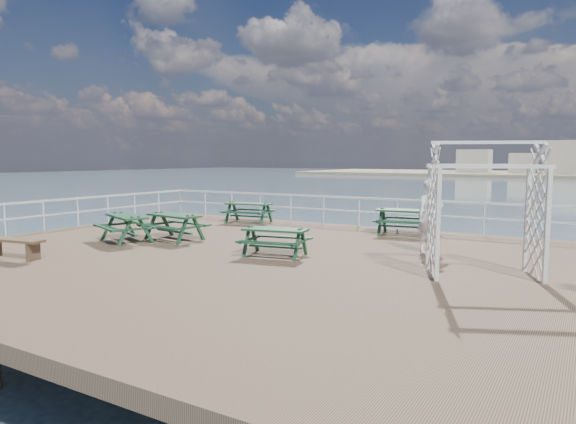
{
  "coord_description": "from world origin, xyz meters",
  "views": [
    {
      "loc": [
        7.44,
        -10.82,
        2.52
      ],
      "look_at": [
        0.51,
        0.82,
        1.1
      ],
      "focal_mm": 32.0,
      "sensor_mm": 36.0,
      "label": 1
    }
  ],
  "objects_px": {
    "picnic_table_a": "(174,221)",
    "picnic_table_d": "(126,222)",
    "trellis_arbor": "(485,217)",
    "picnic_table_e": "(275,236)",
    "flat_bench_near": "(13,244)",
    "person": "(430,216)",
    "picnic_table_c": "(407,216)",
    "picnic_table_b": "(249,208)"
  },
  "relations": [
    {
      "from": "picnic_table_d",
      "to": "person",
      "type": "distance_m",
      "value": 8.97
    },
    {
      "from": "picnic_table_b",
      "to": "picnic_table_d",
      "type": "relative_size",
      "value": 0.88
    },
    {
      "from": "picnic_table_d",
      "to": "picnic_table_e",
      "type": "distance_m",
      "value": 5.21
    },
    {
      "from": "picnic_table_e",
      "to": "picnic_table_a",
      "type": "bearing_deg",
      "value": 159.94
    },
    {
      "from": "picnic_table_d",
      "to": "flat_bench_near",
      "type": "bearing_deg",
      "value": -71.51
    },
    {
      "from": "picnic_table_b",
      "to": "person",
      "type": "relative_size",
      "value": 1.03
    },
    {
      "from": "picnic_table_d",
      "to": "trellis_arbor",
      "type": "bearing_deg",
      "value": 26.4
    },
    {
      "from": "picnic_table_b",
      "to": "picnic_table_d",
      "type": "bearing_deg",
      "value": -105.02
    },
    {
      "from": "picnic_table_a",
      "to": "picnic_table_b",
      "type": "relative_size",
      "value": 1.01
    },
    {
      "from": "picnic_table_a",
      "to": "trellis_arbor",
      "type": "xyz_separation_m",
      "value": [
        9.2,
        -0.32,
        0.71
      ]
    },
    {
      "from": "picnic_table_d",
      "to": "trellis_arbor",
      "type": "distance_m",
      "value": 10.31
    },
    {
      "from": "picnic_table_c",
      "to": "picnic_table_e",
      "type": "height_order",
      "value": "picnic_table_c"
    },
    {
      "from": "person",
      "to": "picnic_table_b",
      "type": "bearing_deg",
      "value": 124.67
    },
    {
      "from": "picnic_table_a",
      "to": "trellis_arbor",
      "type": "relative_size",
      "value": 0.7
    },
    {
      "from": "picnic_table_e",
      "to": "picnic_table_c",
      "type": "bearing_deg",
      "value": 60.63
    },
    {
      "from": "picnic_table_c",
      "to": "picnic_table_d",
      "type": "height_order",
      "value": "picnic_table_c"
    },
    {
      "from": "picnic_table_b",
      "to": "trellis_arbor",
      "type": "bearing_deg",
      "value": -36.15
    },
    {
      "from": "picnic_table_c",
      "to": "flat_bench_near",
      "type": "bearing_deg",
      "value": -137.15
    },
    {
      "from": "flat_bench_near",
      "to": "person",
      "type": "bearing_deg",
      "value": 26.23
    },
    {
      "from": "picnic_table_d",
      "to": "picnic_table_e",
      "type": "height_order",
      "value": "picnic_table_d"
    },
    {
      "from": "picnic_table_a",
      "to": "picnic_table_d",
      "type": "xyz_separation_m",
      "value": [
        -1.07,
        -0.94,
        0.0
      ]
    },
    {
      "from": "picnic_table_a",
      "to": "flat_bench_near",
      "type": "xyz_separation_m",
      "value": [
        -1.33,
        -4.37,
        -0.19
      ]
    },
    {
      "from": "picnic_table_e",
      "to": "person",
      "type": "bearing_deg",
      "value": 26.28
    },
    {
      "from": "flat_bench_near",
      "to": "person",
      "type": "relative_size",
      "value": 0.94
    },
    {
      "from": "picnic_table_d",
      "to": "picnic_table_b",
      "type": "bearing_deg",
      "value": 106.7
    },
    {
      "from": "picnic_table_b",
      "to": "flat_bench_near",
      "type": "height_order",
      "value": "picnic_table_b"
    },
    {
      "from": "picnic_table_a",
      "to": "flat_bench_near",
      "type": "bearing_deg",
      "value": -99.01
    },
    {
      "from": "picnic_table_d",
      "to": "picnic_table_e",
      "type": "bearing_deg",
      "value": 26.06
    },
    {
      "from": "person",
      "to": "flat_bench_near",
      "type": "bearing_deg",
      "value": 179.63
    },
    {
      "from": "picnic_table_b",
      "to": "person",
      "type": "xyz_separation_m",
      "value": [
        7.9,
        -2.81,
        0.41
      ]
    },
    {
      "from": "picnic_table_b",
      "to": "picnic_table_c",
      "type": "relative_size",
      "value": 0.93
    },
    {
      "from": "picnic_table_e",
      "to": "trellis_arbor",
      "type": "relative_size",
      "value": 0.65
    },
    {
      "from": "picnic_table_c",
      "to": "person",
      "type": "distance_m",
      "value": 3.24
    },
    {
      "from": "picnic_table_d",
      "to": "flat_bench_near",
      "type": "distance_m",
      "value": 3.44
    },
    {
      "from": "person",
      "to": "picnic_table_e",
      "type": "bearing_deg",
      "value": -178.47
    },
    {
      "from": "picnic_table_d",
      "to": "person",
      "type": "relative_size",
      "value": 1.17
    },
    {
      "from": "picnic_table_d",
      "to": "trellis_arbor",
      "type": "relative_size",
      "value": 0.79
    },
    {
      "from": "picnic_table_c",
      "to": "person",
      "type": "relative_size",
      "value": 1.11
    },
    {
      "from": "picnic_table_a",
      "to": "picnic_table_b",
      "type": "distance_m",
      "value": 4.7
    },
    {
      "from": "picnic_table_b",
      "to": "picnic_table_d",
      "type": "xyz_separation_m",
      "value": [
        -0.61,
        -5.62,
        0.01
      ]
    },
    {
      "from": "picnic_table_a",
      "to": "picnic_table_e",
      "type": "height_order",
      "value": "picnic_table_a"
    },
    {
      "from": "flat_bench_near",
      "to": "trellis_arbor",
      "type": "relative_size",
      "value": 0.63
    }
  ]
}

